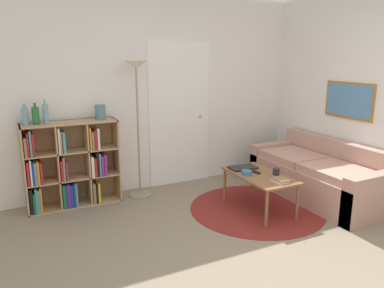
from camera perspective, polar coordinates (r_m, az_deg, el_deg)
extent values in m
plane|color=gray|center=(3.50, 11.59, -18.43)|extent=(14.00, 14.00, 0.00)
cube|color=silver|center=(5.19, -5.09, 7.57)|extent=(7.14, 0.05, 2.60)
cube|color=white|center=(5.31, -1.91, 4.50)|extent=(0.92, 0.02, 2.00)
sphere|color=tan|center=(5.44, 1.29, 4.29)|extent=(0.04, 0.04, 0.04)
cube|color=silver|center=(5.36, 21.91, 6.84)|extent=(0.05, 5.48, 2.60)
cube|color=olive|center=(5.24, 22.81, 6.13)|extent=(0.02, 0.75, 0.47)
cube|color=teal|center=(5.23, 22.73, 6.13)|extent=(0.01, 0.69, 0.41)
cylinder|color=maroon|center=(4.69, 9.80, -9.66)|extent=(1.62, 1.62, 0.01)
cube|color=tan|center=(4.77, -24.22, -3.64)|extent=(0.02, 0.34, 1.05)
cube|color=tan|center=(4.92, -11.48, -2.20)|extent=(0.02, 0.34, 1.05)
cube|color=tan|center=(4.70, -18.19, 3.11)|extent=(1.11, 0.34, 0.02)
cube|color=tan|center=(4.98, -17.32, -8.62)|extent=(1.11, 0.34, 0.02)
cube|color=tan|center=(4.97, -18.05, -2.45)|extent=(1.11, 0.02, 1.05)
cube|color=tan|center=(4.79, -19.85, -3.16)|extent=(0.02, 0.32, 1.01)
cube|color=tan|center=(4.84, -15.66, -2.69)|extent=(0.02, 0.32, 1.01)
cube|color=tan|center=(4.86, -17.60, -4.83)|extent=(1.07, 0.32, 0.02)
cube|color=tan|center=(4.77, -17.89, -0.98)|extent=(1.07, 0.32, 0.02)
cube|color=black|center=(4.83, -23.35, -7.85)|extent=(0.03, 0.21, 0.30)
cube|color=#196B38|center=(4.83, -22.94, -8.16)|extent=(0.02, 0.19, 0.24)
cube|color=teal|center=(4.86, -22.73, -7.64)|extent=(0.02, 0.27, 0.30)
cube|color=teal|center=(4.86, -22.42, -7.74)|extent=(0.03, 0.26, 0.28)
cube|color=orange|center=(4.83, -22.09, -7.68)|extent=(0.02, 0.22, 0.30)
cube|color=#196B38|center=(4.87, -19.08, -7.29)|extent=(0.03, 0.25, 0.29)
cube|color=navy|center=(4.86, -18.66, -7.35)|extent=(0.03, 0.21, 0.29)
cube|color=#7F287A|center=(4.87, -18.34, -7.26)|extent=(0.02, 0.22, 0.29)
cube|color=navy|center=(4.88, -18.00, -7.29)|extent=(0.03, 0.24, 0.28)
cube|color=navy|center=(4.87, -17.63, -7.24)|extent=(0.02, 0.21, 0.29)
cube|color=teal|center=(4.87, -17.36, -7.16)|extent=(0.02, 0.22, 0.29)
cube|color=olive|center=(4.94, -14.92, -6.94)|extent=(0.03, 0.27, 0.26)
cube|color=black|center=(4.93, -14.51, -7.12)|extent=(0.02, 0.22, 0.23)
cube|color=gold|center=(4.94, -14.20, -6.96)|extent=(0.03, 0.24, 0.25)
cube|color=#B21E23|center=(4.73, -23.76, -4.00)|extent=(0.03, 0.23, 0.28)
cube|color=silver|center=(4.71, -23.39, -3.92)|extent=(0.02, 0.19, 0.30)
cube|color=navy|center=(4.73, -23.13, -3.99)|extent=(0.02, 0.22, 0.27)
cube|color=teal|center=(4.74, -22.82, -3.96)|extent=(0.03, 0.24, 0.26)
cube|color=orange|center=(4.73, -22.45, -3.92)|extent=(0.03, 0.22, 0.27)
cube|color=#B21E23|center=(4.75, -22.09, -3.89)|extent=(0.02, 0.26, 0.26)
cube|color=#B21E23|center=(4.74, -19.34, -3.75)|extent=(0.02, 0.19, 0.25)
cube|color=olive|center=(4.77, -19.09, -3.37)|extent=(0.02, 0.26, 0.29)
cube|color=#7F287A|center=(4.76, -18.68, -3.75)|extent=(0.02, 0.21, 0.23)
cube|color=silver|center=(4.82, -15.13, -3.15)|extent=(0.03, 0.24, 0.25)
cube|color=#B21E23|center=(4.83, -14.73, -3.22)|extent=(0.03, 0.25, 0.23)
cube|color=black|center=(4.83, -14.41, -2.77)|extent=(0.02, 0.25, 0.30)
cube|color=teal|center=(4.83, -14.08, -2.86)|extent=(0.02, 0.24, 0.28)
cube|color=#7F287A|center=(4.83, -13.69, -3.04)|extent=(0.03, 0.21, 0.25)
cube|color=#7F287A|center=(4.86, -13.35, -2.83)|extent=(0.03, 0.27, 0.26)
cube|color=olive|center=(4.64, -24.10, -0.39)|extent=(0.03, 0.20, 0.22)
cube|color=#B21E23|center=(4.67, -23.80, 0.04)|extent=(0.02, 0.27, 0.27)
cube|color=teal|center=(4.63, -23.45, 0.13)|extent=(0.02, 0.20, 0.30)
cube|color=#B21E23|center=(4.66, -23.13, 0.01)|extent=(0.02, 0.24, 0.26)
cube|color=silver|center=(4.67, -19.74, 0.57)|extent=(0.02, 0.23, 0.30)
cube|color=olive|center=(4.67, -19.43, 0.33)|extent=(0.02, 0.21, 0.26)
cube|color=teal|center=(4.67, -19.03, 0.31)|extent=(0.03, 0.20, 0.25)
cube|color=orange|center=(4.73, -15.46, 0.90)|extent=(0.02, 0.25, 0.28)
cube|color=olive|center=(4.74, -15.09, 0.63)|extent=(0.03, 0.25, 0.22)
cube|color=#B21E23|center=(4.74, -14.72, 0.77)|extent=(0.03, 0.24, 0.24)
cube|color=silver|center=(4.73, -14.26, 0.86)|extent=(0.03, 0.19, 0.26)
cylinder|color=gray|center=(5.09, -7.88, -7.63)|extent=(0.30, 0.30, 0.01)
cylinder|color=gray|center=(4.85, -8.21, 2.03)|extent=(0.02, 0.02, 1.66)
cone|color=white|center=(4.75, -8.55, 11.88)|extent=(0.29, 0.29, 0.10)
cube|color=tan|center=(5.18, 18.42, -5.47)|extent=(0.82, 1.84, 0.42)
cube|color=tan|center=(5.37, 21.06, -3.28)|extent=(0.16, 1.84, 0.73)
cube|color=tan|center=(4.65, 25.80, -7.44)|extent=(0.82, 0.16, 0.56)
cube|color=tan|center=(5.75, 12.61, -2.49)|extent=(0.82, 0.16, 0.56)
cube|color=tan|center=(4.80, 21.14, -3.94)|extent=(0.62, 0.74, 0.10)
cube|color=tan|center=(5.32, 15.15, -1.84)|extent=(0.62, 0.74, 0.10)
cube|color=brown|center=(4.52, 10.26, -4.72)|extent=(0.51, 0.94, 0.02)
cylinder|color=brown|center=(4.16, 11.30, -9.72)|extent=(0.04, 0.04, 0.43)
cylinder|color=brown|center=(4.81, 5.01, -6.23)|extent=(0.04, 0.04, 0.43)
cylinder|color=brown|center=(4.42, 15.77, -8.55)|extent=(0.04, 0.04, 0.43)
cylinder|color=brown|center=(5.04, 9.20, -5.43)|extent=(0.04, 0.04, 0.43)
cube|color=black|center=(4.72, 7.77, -3.57)|extent=(0.34, 0.23, 0.02)
cylinder|color=teal|center=(4.47, 8.32, -4.35)|extent=(0.12, 0.12, 0.05)
cube|color=silver|center=(4.31, 13.22, -5.51)|extent=(0.14, 0.18, 0.02)
cube|color=olive|center=(4.30, 13.33, -5.28)|extent=(0.14, 0.18, 0.02)
cylinder|color=#28282D|center=(4.53, 12.70, -4.12)|extent=(0.08, 0.08, 0.08)
cube|color=black|center=(4.58, 9.64, -4.20)|extent=(0.05, 0.15, 0.02)
cylinder|color=#6B93A3|center=(4.65, -24.09, 3.81)|extent=(0.07, 0.07, 0.19)
cylinder|color=#6B93A3|center=(4.63, -24.23, 5.27)|extent=(0.03, 0.03, 0.05)
cylinder|color=#236633|center=(4.64, -22.72, 3.98)|extent=(0.08, 0.08, 0.20)
cylinder|color=#236633|center=(4.63, -22.86, 5.51)|extent=(0.03, 0.03, 0.05)
cylinder|color=#6B93A3|center=(4.65, -21.40, 4.25)|extent=(0.06, 0.06, 0.22)
cylinder|color=#6B93A3|center=(4.63, -21.55, 5.96)|extent=(0.02, 0.02, 0.06)
cylinder|color=slate|center=(4.75, -13.79, 4.74)|extent=(0.13, 0.13, 0.18)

